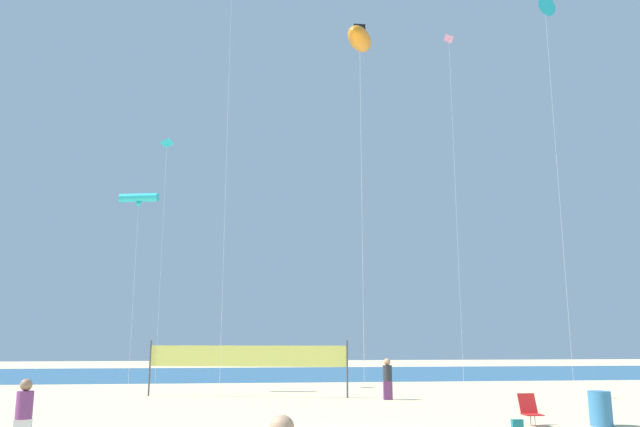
{
  "coord_description": "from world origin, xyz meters",
  "views": [
    {
      "loc": [
        -2.96,
        -15.74,
        2.45
      ],
      "look_at": [
        0.06,
        10.4,
        7.7
      ],
      "focal_mm": 35.44,
      "sensor_mm": 36.0,
      "label": 1
    }
  ],
  "objects_px": {
    "beachgoer_charcoal_shirt": "(387,377)",
    "kite_cyan_diamond": "(167,147)",
    "beachgoer_plum_shirt": "(24,413)",
    "beach_handbag": "(517,424)",
    "volleyball_net": "(247,358)",
    "folding_beach_chair": "(530,409)",
    "kite_pink_diamond": "(450,53)",
    "kite_cyan_tube": "(139,198)",
    "trash_barrel": "(600,408)",
    "kite_orange_inflatable": "(360,39)",
    "kite_cyan_delta": "(545,9)"
  },
  "relations": [
    {
      "from": "trash_barrel",
      "to": "kite_cyan_tube",
      "type": "height_order",
      "value": "kite_cyan_tube"
    },
    {
      "from": "beachgoer_charcoal_shirt",
      "to": "volleyball_net",
      "type": "bearing_deg",
      "value": -51.9
    },
    {
      "from": "beach_handbag",
      "to": "kite_cyan_diamond",
      "type": "xyz_separation_m",
      "value": [
        -12.22,
        16.86,
        12.84
      ]
    },
    {
      "from": "kite_cyan_diamond",
      "to": "kite_pink_diamond",
      "type": "distance_m",
      "value": 16.61
    },
    {
      "from": "beachgoer_plum_shirt",
      "to": "volleyball_net",
      "type": "xyz_separation_m",
      "value": [
        4.92,
        13.27,
        0.8
      ]
    },
    {
      "from": "trash_barrel",
      "to": "volleyball_net",
      "type": "bearing_deg",
      "value": 133.87
    },
    {
      "from": "beachgoer_plum_shirt",
      "to": "beach_handbag",
      "type": "bearing_deg",
      "value": 88.3
    },
    {
      "from": "beachgoer_plum_shirt",
      "to": "folding_beach_chair",
      "type": "distance_m",
      "value": 13.46
    },
    {
      "from": "trash_barrel",
      "to": "kite_cyan_tube",
      "type": "bearing_deg",
      "value": 138.28
    },
    {
      "from": "volleyball_net",
      "to": "beachgoer_plum_shirt",
      "type": "bearing_deg",
      "value": -110.35
    },
    {
      "from": "beachgoer_plum_shirt",
      "to": "kite_cyan_delta",
      "type": "distance_m",
      "value": 29.3
    },
    {
      "from": "beachgoer_plum_shirt",
      "to": "volleyball_net",
      "type": "height_order",
      "value": "volleyball_net"
    },
    {
      "from": "kite_cyan_tube",
      "to": "beachgoer_plum_shirt",
      "type": "bearing_deg",
      "value": -87.66
    },
    {
      "from": "kite_orange_inflatable",
      "to": "kite_cyan_diamond",
      "type": "bearing_deg",
      "value": 127.08
    },
    {
      "from": "beachgoer_charcoal_shirt",
      "to": "trash_barrel",
      "type": "relative_size",
      "value": 1.71
    },
    {
      "from": "kite_cyan_delta",
      "to": "folding_beach_chair",
      "type": "bearing_deg",
      "value": -124.13
    },
    {
      "from": "beachgoer_charcoal_shirt",
      "to": "volleyball_net",
      "type": "xyz_separation_m",
      "value": [
        -5.81,
        1.98,
        0.75
      ]
    },
    {
      "from": "beachgoer_charcoal_shirt",
      "to": "kite_orange_inflatable",
      "type": "distance_m",
      "value": 13.83
    },
    {
      "from": "beachgoer_plum_shirt",
      "to": "kite_orange_inflatable",
      "type": "bearing_deg",
      "value": 117.1
    },
    {
      "from": "beach_handbag",
      "to": "kite_cyan_diamond",
      "type": "relative_size",
      "value": 0.02
    },
    {
      "from": "kite_cyan_diamond",
      "to": "volleyball_net",
      "type": "bearing_deg",
      "value": -52.12
    },
    {
      "from": "beach_handbag",
      "to": "kite_pink_diamond",
      "type": "xyz_separation_m",
      "value": [
        3.3,
        13.83,
        17.92
      ]
    },
    {
      "from": "kite_cyan_delta",
      "to": "beachgoer_charcoal_shirt",
      "type": "bearing_deg",
      "value": -172.34
    },
    {
      "from": "beach_handbag",
      "to": "kite_cyan_delta",
      "type": "height_order",
      "value": "kite_cyan_delta"
    },
    {
      "from": "beachgoer_charcoal_shirt",
      "to": "kite_cyan_tube",
      "type": "relative_size",
      "value": 0.17
    },
    {
      "from": "kite_cyan_delta",
      "to": "kite_pink_diamond",
      "type": "bearing_deg",
      "value": 134.49
    },
    {
      "from": "beachgoer_plum_shirt",
      "to": "trash_barrel",
      "type": "relative_size",
      "value": 1.63
    },
    {
      "from": "folding_beach_chair",
      "to": "volleyball_net",
      "type": "distance_m",
      "value": 13.15
    },
    {
      "from": "kite_cyan_delta",
      "to": "kite_cyan_tube",
      "type": "xyz_separation_m",
      "value": [
        -20.17,
        4.29,
        -9.37
      ]
    },
    {
      "from": "kite_cyan_delta",
      "to": "kite_cyan_tube",
      "type": "height_order",
      "value": "kite_cyan_delta"
    },
    {
      "from": "kite_pink_diamond",
      "to": "kite_orange_inflatable",
      "type": "relative_size",
      "value": 1.29
    },
    {
      "from": "folding_beach_chair",
      "to": "volleyball_net",
      "type": "relative_size",
      "value": 0.1
    },
    {
      "from": "kite_pink_diamond",
      "to": "kite_cyan_tube",
      "type": "height_order",
      "value": "kite_pink_diamond"
    },
    {
      "from": "folding_beach_chair",
      "to": "kite_pink_diamond",
      "type": "xyz_separation_m",
      "value": [
        2.63,
        13.24,
        17.58
      ]
    },
    {
      "from": "beachgoer_plum_shirt",
      "to": "kite_pink_diamond",
      "type": "distance_m",
      "value": 28.44
    },
    {
      "from": "kite_cyan_tube",
      "to": "folding_beach_chair",
      "type": "bearing_deg",
      "value": -44.84
    },
    {
      "from": "folding_beach_chair",
      "to": "kite_pink_diamond",
      "type": "height_order",
      "value": "kite_pink_diamond"
    },
    {
      "from": "folding_beach_chair",
      "to": "trash_barrel",
      "type": "distance_m",
      "value": 2.01
    },
    {
      "from": "folding_beach_chair",
      "to": "kite_cyan_diamond",
      "type": "height_order",
      "value": "kite_cyan_diamond"
    },
    {
      "from": "beachgoer_charcoal_shirt",
      "to": "kite_cyan_diamond",
      "type": "xyz_separation_m",
      "value": [
        -10.52,
        8.03,
        12.07
      ]
    },
    {
      "from": "volleyball_net",
      "to": "kite_orange_inflatable",
      "type": "xyz_separation_m",
      "value": [
        4.15,
        -5.67,
        12.47
      ]
    },
    {
      "from": "beachgoer_plum_shirt",
      "to": "trash_barrel",
      "type": "xyz_separation_m",
      "value": [
        15.08,
        2.7,
        -0.36
      ]
    },
    {
      "from": "volleyball_net",
      "to": "kite_cyan_tube",
      "type": "relative_size",
      "value": 0.89
    },
    {
      "from": "trash_barrel",
      "to": "kite_orange_inflatable",
      "type": "bearing_deg",
      "value": 140.81
    },
    {
      "from": "beachgoer_charcoal_shirt",
      "to": "volleyball_net",
      "type": "relative_size",
      "value": 0.19
    },
    {
      "from": "kite_pink_diamond",
      "to": "kite_cyan_tube",
      "type": "distance_m",
      "value": 18.54
    },
    {
      "from": "beach_handbag",
      "to": "folding_beach_chair",
      "type": "bearing_deg",
      "value": 41.67
    },
    {
      "from": "kite_cyan_diamond",
      "to": "kite_pink_diamond",
      "type": "relative_size",
      "value": 0.7
    },
    {
      "from": "kite_orange_inflatable",
      "to": "kite_cyan_delta",
      "type": "bearing_deg",
      "value": 25.04
    },
    {
      "from": "volleyball_net",
      "to": "kite_cyan_tube",
      "type": "bearing_deg",
      "value": 148.13
    }
  ]
}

